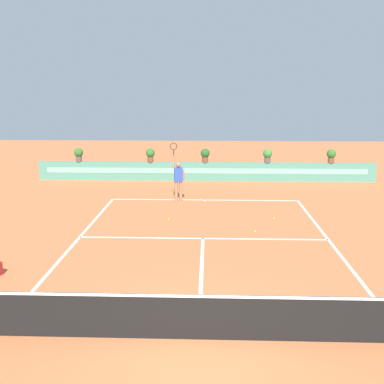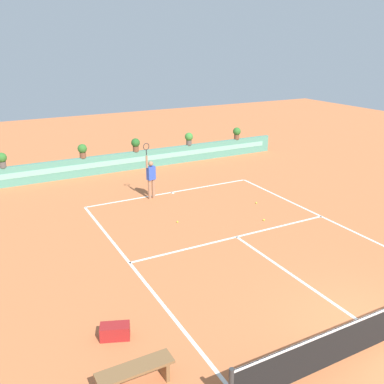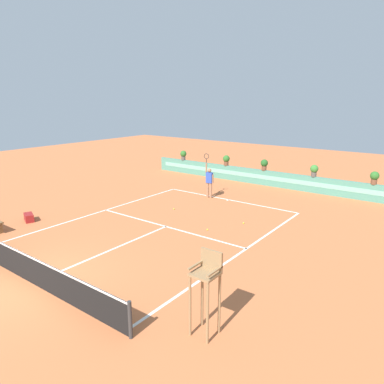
% 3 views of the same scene
% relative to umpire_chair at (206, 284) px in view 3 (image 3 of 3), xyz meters
% --- Properties ---
extents(ground_plane, '(60.00, 60.00, 0.00)m').
position_rel_umpire_chair_xyz_m(ground_plane, '(-5.75, 4.74, -1.34)').
color(ground_plane, '#C66B3D').
extents(court_lines, '(8.32, 11.94, 0.01)m').
position_rel_umpire_chair_xyz_m(court_lines, '(-5.75, 5.45, -1.34)').
color(court_lines, white).
rests_on(court_lines, ground).
extents(net, '(8.92, 0.10, 1.00)m').
position_rel_umpire_chair_xyz_m(net, '(-5.75, -1.26, -0.83)').
color(net, '#333333').
rests_on(net, ground).
extents(back_wall_barrier, '(18.00, 0.21, 1.00)m').
position_rel_umpire_chair_xyz_m(back_wall_barrier, '(-5.75, 15.12, -0.84)').
color(back_wall_barrier, '#4C8E7A').
rests_on(back_wall_barrier, ground).
extents(umpire_chair, '(0.60, 0.60, 2.14)m').
position_rel_umpire_chair_xyz_m(umpire_chair, '(0.00, 0.00, 0.00)').
color(umpire_chair, '#99754C').
rests_on(umpire_chair, ground).
extents(gear_bag, '(0.78, 0.59, 0.36)m').
position_rel_umpire_chair_xyz_m(gear_bag, '(-11.42, 1.83, -1.16)').
color(gear_bag, maroon).
rests_on(gear_bag, ground).
extents(tennis_player, '(0.61, 0.28, 2.58)m').
position_rel_umpire_chair_xyz_m(tennis_player, '(-6.89, 10.32, -0.29)').
color(tennis_player, '#9E7051').
rests_on(tennis_player, ground).
extents(tennis_ball_near_baseline, '(0.07, 0.07, 0.07)m').
position_rel_umpire_chair_xyz_m(tennis_ball_near_baseline, '(-3.10, 7.56, -1.31)').
color(tennis_ball_near_baseline, '#CCE033').
rests_on(tennis_ball_near_baseline, ground).
extents(tennis_ball_mid_court, '(0.07, 0.07, 0.07)m').
position_rel_umpire_chair_xyz_m(tennis_ball_mid_court, '(-7.07, 7.31, -1.31)').
color(tennis_ball_mid_court, '#CCE033').
rests_on(tennis_ball_mid_court, ground).
extents(tennis_ball_by_sideline, '(0.07, 0.07, 0.07)m').
position_rel_umpire_chair_xyz_m(tennis_ball_by_sideline, '(-3.97, 5.87, -1.31)').
color(tennis_ball_by_sideline, '#CCE033').
rests_on(tennis_ball_by_sideline, ground).
extents(potted_plant_far_left, '(0.48, 0.48, 0.72)m').
position_rel_umpire_chair_xyz_m(potted_plant_far_left, '(-12.56, 15.13, 0.07)').
color(potted_plant_far_left, '#514C47').
rests_on(potted_plant_far_left, back_wall_barrier).
extents(potted_plant_right, '(0.48, 0.48, 0.72)m').
position_rel_umpire_chair_xyz_m(potted_plant_right, '(-2.47, 15.13, 0.07)').
color(potted_plant_right, '#514C47').
rests_on(potted_plant_right, back_wall_barrier).
extents(potted_plant_centre, '(0.48, 0.48, 0.72)m').
position_rel_umpire_chair_xyz_m(potted_plant_centre, '(-5.77, 15.13, 0.07)').
color(potted_plant_centre, brown).
rests_on(potted_plant_centre, back_wall_barrier).
extents(potted_plant_left, '(0.48, 0.48, 0.72)m').
position_rel_umpire_chair_xyz_m(potted_plant_left, '(-8.70, 15.13, 0.07)').
color(potted_plant_left, brown).
rests_on(potted_plant_left, back_wall_barrier).
extents(potted_plant_far_right, '(0.48, 0.48, 0.72)m').
position_rel_umpire_chair_xyz_m(potted_plant_far_right, '(0.87, 15.13, 0.07)').
color(potted_plant_far_right, brown).
rests_on(potted_plant_far_right, back_wall_barrier).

